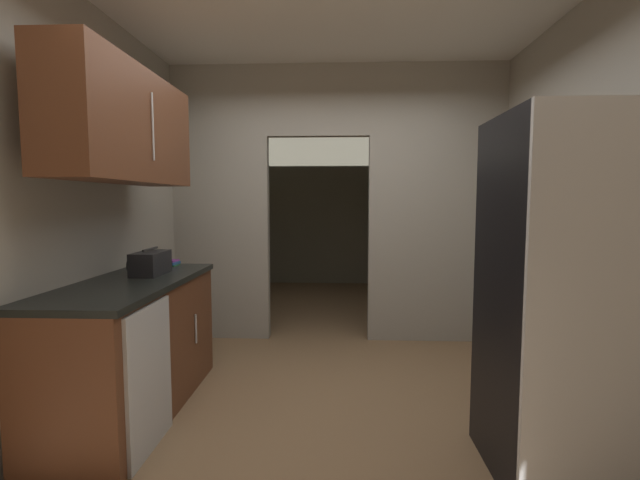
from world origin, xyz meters
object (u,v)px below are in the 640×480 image
(refrigerator, at_px, (579,300))
(dishwasher, at_px, (150,379))
(boombox, at_px, (150,263))
(book_stack, at_px, (170,263))

(refrigerator, relative_size, dishwasher, 2.21)
(dishwasher, distance_m, boombox, 0.94)
(refrigerator, relative_size, book_stack, 12.59)
(refrigerator, xyz_separation_m, book_stack, (-2.59, 1.27, -0.00))
(boombox, distance_m, book_stack, 0.44)
(refrigerator, relative_size, boombox, 5.44)
(dishwasher, relative_size, book_stack, 5.70)
(dishwasher, distance_m, book_stack, 1.28)
(dishwasher, bearing_deg, book_stack, 105.17)
(refrigerator, distance_m, boombox, 2.70)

